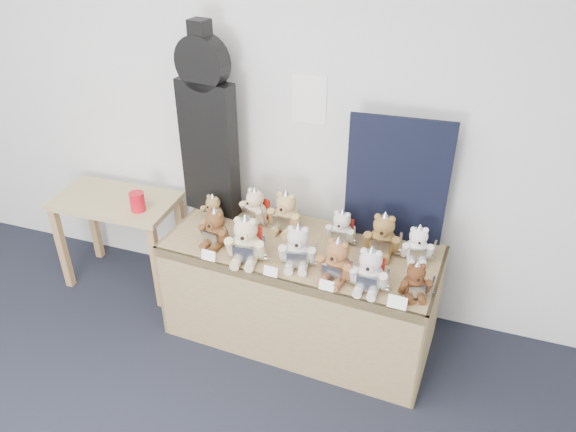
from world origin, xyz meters
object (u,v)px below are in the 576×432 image
(teddy_front_end, at_px, (415,281))
(teddy_back_right, at_px, (383,236))
(side_table, at_px, (118,214))
(teddy_front_left, at_px, (246,241))
(teddy_back_centre_right, at_px, (341,229))
(teddy_front_right, at_px, (337,262))
(teddy_front_centre, at_px, (298,248))
(teddy_front_far_right, at_px, (370,271))
(teddy_back_far_left, at_px, (213,210))
(teddy_back_end, at_px, (418,245))
(teddy_front_far_left, at_px, (215,229))
(red_cup, at_px, (137,202))
(guitar_case, at_px, (207,125))
(display_table, at_px, (297,273))
(teddy_back_centre_left, at_px, (286,213))
(teddy_back_left, at_px, (255,208))

(teddy_front_end, height_order, teddy_back_right, teddy_back_right)
(side_table, relative_size, teddy_front_left, 2.62)
(teddy_front_end, distance_m, teddy_back_centre_right, 0.60)
(teddy_front_right, bearing_deg, side_table, 178.84)
(teddy_front_centre, relative_size, teddy_front_far_right, 1.02)
(side_table, height_order, teddy_back_far_left, teddy_back_far_left)
(teddy_back_right, height_order, teddy_back_end, teddy_back_right)
(teddy_front_left, distance_m, teddy_back_centre_right, 0.58)
(teddy_front_far_left, height_order, teddy_front_right, teddy_front_right)
(red_cup, height_order, teddy_back_right, teddy_back_right)
(side_table, height_order, guitar_case, guitar_case)
(side_table, xyz_separation_m, teddy_front_left, (1.11, -0.34, 0.24))
(teddy_back_centre_right, relative_size, teddy_back_far_left, 1.15)
(display_table, bearing_deg, teddy_back_centre_left, 127.21)
(guitar_case, xyz_separation_m, teddy_back_right, (1.14, -0.13, -0.48))
(teddy_front_centre, xyz_separation_m, teddy_back_centre_right, (0.17, 0.30, -0.02))
(teddy_front_centre, xyz_separation_m, teddy_back_far_left, (-0.65, 0.26, -0.03))
(side_table, bearing_deg, teddy_front_left, -19.01)
(side_table, xyz_separation_m, teddy_front_centre, (1.40, -0.30, 0.23))
(teddy_back_left, height_order, teddy_back_centre_left, teddy_back_centre_left)
(teddy_front_far_left, xyz_separation_m, teddy_front_end, (1.18, -0.09, -0.01))
(teddy_back_right, distance_m, teddy_back_far_left, 1.07)
(guitar_case, distance_m, teddy_front_far_right, 1.32)
(red_cup, distance_m, teddy_back_centre_left, 0.99)
(teddy_front_centre, xyz_separation_m, teddy_front_right, (0.24, -0.06, -0.00))
(teddy_front_far_right, bearing_deg, teddy_back_centre_right, 124.68)
(teddy_front_far_left, distance_m, teddy_front_centre, 0.53)
(red_cup, height_order, teddy_front_far_right, teddy_front_far_right)
(display_table, height_order, teddy_back_end, teddy_back_end)
(display_table, height_order, teddy_front_left, teddy_front_left)
(display_table, height_order, side_table, side_table)
(teddy_back_centre_right, bearing_deg, teddy_front_far_left, -155.78)
(red_cup, distance_m, teddy_back_right, 1.59)
(teddy_front_far_left, bearing_deg, teddy_back_centre_left, 49.29)
(teddy_front_right, distance_m, teddy_back_right, 0.38)
(side_table, relative_size, teddy_back_right, 2.85)
(guitar_case, height_order, teddy_back_centre_left, guitar_case)
(teddy_front_left, bearing_deg, guitar_case, 125.30)
(side_table, bearing_deg, red_cup, -20.46)
(teddy_front_left, distance_m, teddy_back_left, 0.41)
(teddy_front_end, relative_size, teddy_back_far_left, 1.08)
(side_table, height_order, teddy_back_centre_right, teddy_back_centre_right)
(teddy_back_centre_left, distance_m, teddy_back_centre_right, 0.36)
(teddy_back_centre_left, bearing_deg, teddy_front_centre, -55.03)
(guitar_case, distance_m, teddy_back_centre_right, 1.02)
(teddy_front_far_left, bearing_deg, teddy_back_left, 76.58)
(teddy_front_end, bearing_deg, teddy_back_end, 76.02)
(red_cup, xyz_separation_m, teddy_front_end, (1.83, -0.27, 0.02))
(teddy_back_end, bearing_deg, teddy_back_far_left, 167.58)
(display_table, distance_m, teddy_back_right, 0.56)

